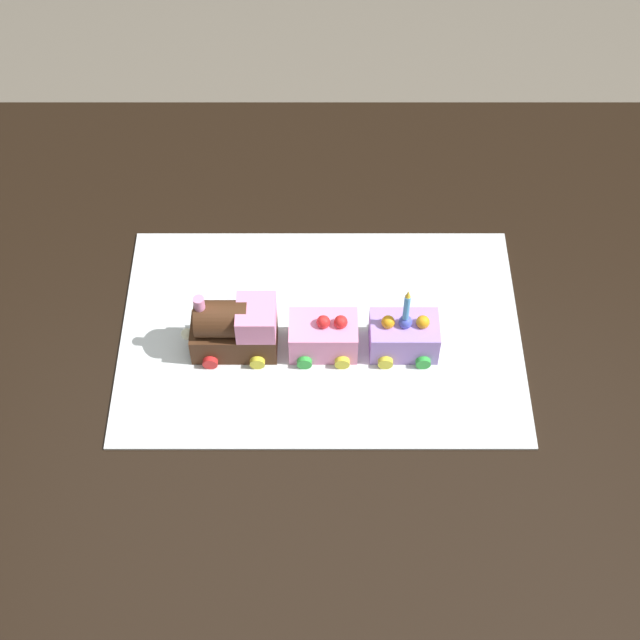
{
  "coord_description": "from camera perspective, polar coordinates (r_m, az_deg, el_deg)",
  "views": [
    {
      "loc": [
        -0.08,
        -0.88,
        1.9
      ],
      "look_at": [
        -0.08,
        -0.03,
        0.77
      ],
      "focal_mm": 53.38,
      "sensor_mm": 36.0,
      "label": 1
    }
  ],
  "objects": [
    {
      "name": "cake_car_tanker_lavender",
      "position": [
        1.4,
        5.0,
        -0.92
      ],
      "size": [
        0.1,
        0.08,
        0.07
      ],
      "color": "#AD84E0",
      "rests_on": "cake_board"
    },
    {
      "name": "birthday_candle",
      "position": [
        1.34,
        5.17,
        0.89
      ],
      "size": [
        0.01,
        0.01,
        0.06
      ],
      "color": "#4CA5E5",
      "rests_on": "cake_car_tanker_lavender"
    },
    {
      "name": "cake_board",
      "position": [
        1.43,
        -0.0,
        -0.77
      ],
      "size": [
        0.6,
        0.4,
        0.0
      ],
      "primitive_type": "cube",
      "color": "silver",
      "rests_on": "dining_table"
    },
    {
      "name": "cake_car_hopper_bubblegum",
      "position": [
        1.39,
        0.17,
        -0.95
      ],
      "size": [
        0.1,
        0.08,
        0.07
      ],
      "color": "pink",
      "rests_on": "cake_board"
    },
    {
      "name": "ground_plane",
      "position": [
        2.09,
        2.15,
        -12.23
      ],
      "size": [
        8.0,
        8.0,
        0.0
      ],
      "primitive_type": "plane",
      "color": "#6B6054"
    },
    {
      "name": "dining_table",
      "position": [
        1.54,
        2.86,
        -2.28
      ],
      "size": [
        1.4,
        1.0,
        0.74
      ],
      "color": "black",
      "rests_on": "ground"
    },
    {
      "name": "cake_locomotive",
      "position": [
        1.38,
        -5.21,
        -0.5
      ],
      "size": [
        0.14,
        0.08,
        0.12
      ],
      "color": "#472816",
      "rests_on": "cake_board"
    }
  ]
}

